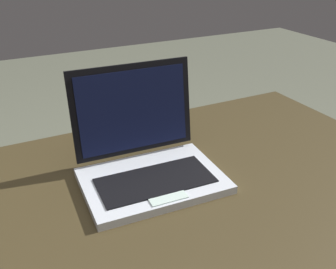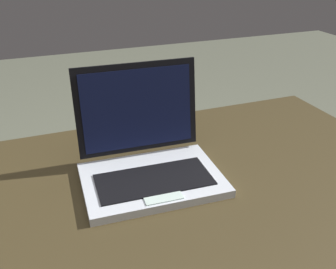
% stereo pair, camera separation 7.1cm
% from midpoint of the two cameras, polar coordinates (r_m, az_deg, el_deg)
% --- Properties ---
extents(desk, '(1.41, 0.79, 0.73)m').
position_cam_midpoint_polar(desk, '(0.83, -8.35, -16.95)').
color(desk, '#3E331C').
rests_on(desk, ground).
extents(laptop_front, '(0.30, 0.25, 0.23)m').
position_cam_midpoint_polar(laptop_front, '(0.84, -5.62, -3.53)').
color(laptop_front, silver).
rests_on(laptop_front, desk).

